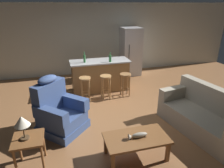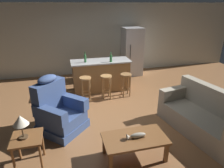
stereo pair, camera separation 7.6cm
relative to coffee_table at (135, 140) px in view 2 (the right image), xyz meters
name	(u,v)px [view 2 (the right image)]	position (x,y,z in m)	size (l,w,h in m)	color
ground_plane	(111,109)	(0.03, 1.78, -0.36)	(12.00, 12.00, 0.00)	brown
back_wall	(91,40)	(0.03, 4.91, 0.94)	(12.00, 0.05, 2.60)	#B2B2A3
coffee_table	(135,140)	(0.00, 0.00, 0.00)	(1.10, 0.60, 0.42)	brown
fish_figurine	(136,136)	(0.02, -0.01, 0.10)	(0.34, 0.10, 0.10)	#4C3823
couch	(204,117)	(1.69, 0.38, -0.02)	(1.17, 2.02, 0.94)	#9E937F
recliner_near_lamp	(59,112)	(-1.27, 1.23, 0.06)	(1.19, 1.19, 1.20)	#384C7A
end_table	(27,142)	(-1.76, 0.25, 0.10)	(0.48, 0.48, 0.56)	brown
table_lamp	(21,121)	(-1.80, 0.25, 0.50)	(0.24, 0.24, 0.41)	#4C3823
kitchen_island	(101,75)	(0.03, 3.13, 0.11)	(1.80, 0.70, 0.95)	olive
bar_stool_left	(86,84)	(-0.53, 2.50, 0.11)	(0.32, 0.32, 0.68)	#A87A47
bar_stool_middle	(106,83)	(0.06, 2.50, 0.11)	(0.32, 0.32, 0.68)	#A87A47
bar_stool_right	(126,81)	(0.65, 2.50, 0.11)	(0.32, 0.32, 0.68)	olive
refrigerator	(132,52)	(1.47, 4.33, 0.52)	(0.70, 0.69, 1.76)	#B7B7BC
bottle_tall_green	(85,58)	(-0.44, 3.07, 0.71)	(0.07, 0.07, 0.32)	#2D6B38
bottle_short_amber	(111,58)	(0.30, 2.93, 0.69)	(0.08, 0.08, 0.28)	#2D6B38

